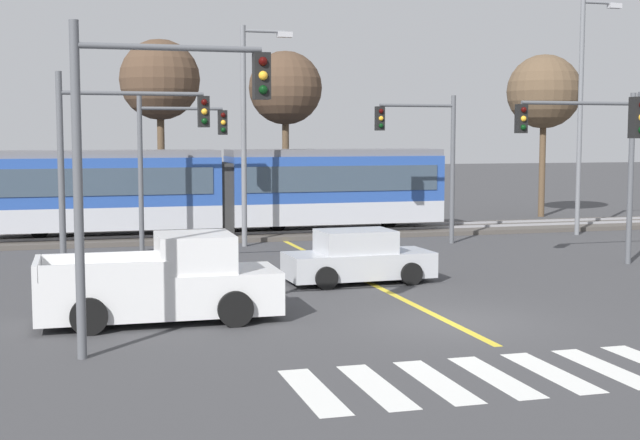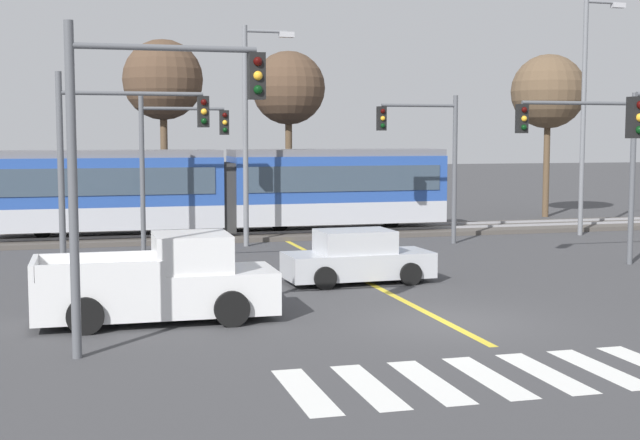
# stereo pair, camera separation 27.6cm
# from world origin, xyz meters

# --- Properties ---
(ground_plane) EXTENTS (200.00, 200.00, 0.00)m
(ground_plane) POSITION_xyz_m (0.00, 0.00, 0.00)
(ground_plane) COLOR #3D3D3F
(track_bed) EXTENTS (120.00, 4.00, 0.18)m
(track_bed) POSITION_xyz_m (0.00, 17.83, 0.09)
(track_bed) COLOR #4C4742
(track_bed) RESTS_ON ground
(rail_near) EXTENTS (120.00, 0.08, 0.10)m
(rail_near) POSITION_xyz_m (0.00, 17.11, 0.23)
(rail_near) COLOR #939399
(rail_near) RESTS_ON track_bed
(rail_far) EXTENTS (120.00, 0.08, 0.10)m
(rail_far) POSITION_xyz_m (0.00, 18.55, 0.23)
(rail_far) COLOR #939399
(rail_far) RESTS_ON track_bed
(light_rail_tram) EXTENTS (18.50, 2.64, 3.43)m
(light_rail_tram) POSITION_xyz_m (-2.15, 17.82, 2.05)
(light_rail_tram) COLOR #B7BAC1
(light_rail_tram) RESTS_ON track_bed
(crosswalk_stripe_0) EXTENTS (0.57, 2.80, 0.01)m
(crosswalk_stripe_0) POSITION_xyz_m (-4.40, -4.43, 0.00)
(crosswalk_stripe_0) COLOR silver
(crosswalk_stripe_0) RESTS_ON ground
(crosswalk_stripe_1) EXTENTS (0.57, 2.80, 0.01)m
(crosswalk_stripe_1) POSITION_xyz_m (-3.30, -4.43, 0.00)
(crosswalk_stripe_1) COLOR silver
(crosswalk_stripe_1) RESTS_ON ground
(crosswalk_stripe_2) EXTENTS (0.57, 2.80, 0.01)m
(crosswalk_stripe_2) POSITION_xyz_m (-2.20, -4.43, 0.00)
(crosswalk_stripe_2) COLOR silver
(crosswalk_stripe_2) RESTS_ON ground
(crosswalk_stripe_3) EXTENTS (0.57, 2.80, 0.01)m
(crosswalk_stripe_3) POSITION_xyz_m (-1.10, -4.43, 0.00)
(crosswalk_stripe_3) COLOR silver
(crosswalk_stripe_3) RESTS_ON ground
(crosswalk_stripe_4) EXTENTS (0.57, 2.80, 0.01)m
(crosswalk_stripe_4) POSITION_xyz_m (0.00, -4.44, 0.00)
(crosswalk_stripe_4) COLOR silver
(crosswalk_stripe_4) RESTS_ON ground
(crosswalk_stripe_5) EXTENTS (0.57, 2.80, 0.01)m
(crosswalk_stripe_5) POSITION_xyz_m (1.10, -4.44, 0.00)
(crosswalk_stripe_5) COLOR silver
(crosswalk_stripe_5) RESTS_ON ground
(lane_centre_line) EXTENTS (0.20, 18.26, 0.01)m
(lane_centre_line) POSITION_xyz_m (0.00, 6.70, 0.00)
(lane_centre_line) COLOR gold
(lane_centre_line) RESTS_ON ground
(sedan_crossing) EXTENTS (4.26, 2.03, 1.52)m
(sedan_crossing) POSITION_xyz_m (-0.29, 5.72, 0.70)
(sedan_crossing) COLOR #B7BABF
(sedan_crossing) RESTS_ON ground
(pickup_truck) EXTENTS (5.42, 2.29, 1.98)m
(pickup_truck) POSITION_xyz_m (-6.17, 1.85, 0.84)
(pickup_truck) COLOR silver
(pickup_truck) RESTS_ON ground
(traffic_light_near_left) EXTENTS (3.75, 0.38, 6.32)m
(traffic_light_near_left) POSITION_xyz_m (-6.82, -1.17, 4.16)
(traffic_light_near_left) COLOR #515459
(traffic_light_near_left) RESTS_ON ground
(traffic_light_far_left) EXTENTS (3.25, 0.38, 5.62)m
(traffic_light_far_left) POSITION_xyz_m (-4.61, 14.31, 3.69)
(traffic_light_far_left) COLOR #515459
(traffic_light_far_left) RESTS_ON ground
(traffic_light_mid_right) EXTENTS (4.25, 0.38, 5.57)m
(traffic_light_mid_right) POSITION_xyz_m (7.89, 6.83, 3.77)
(traffic_light_mid_right) COLOR #515459
(traffic_light_mid_right) RESTS_ON ground
(traffic_light_mid_left) EXTENTS (4.25, 0.38, 5.97)m
(traffic_light_mid_left) POSITION_xyz_m (-6.96, 7.50, 3.92)
(traffic_light_mid_left) COLOR #515459
(traffic_light_mid_left) RESTS_ON ground
(traffic_light_far_right) EXTENTS (3.25, 0.38, 5.73)m
(traffic_light_far_right) POSITION_xyz_m (5.00, 13.49, 3.78)
(traffic_light_far_right) COLOR #515459
(traffic_light_far_right) RESTS_ON ground
(street_lamp_centre) EXTENTS (1.98, 0.28, 8.27)m
(street_lamp_centre) POSITION_xyz_m (-1.68, 14.76, 4.68)
(street_lamp_centre) COLOR slate
(street_lamp_centre) RESTS_ON ground
(street_lamp_east) EXTENTS (1.87, 0.28, 9.88)m
(street_lamp_east) POSITION_xyz_m (12.56, 14.78, 5.49)
(street_lamp_east) COLOR slate
(street_lamp_east) RESTS_ON ground
(bare_tree_west) EXTENTS (3.52, 3.52, 8.38)m
(bare_tree_west) POSITION_xyz_m (-4.28, 21.47, 6.57)
(bare_tree_west) COLOR brown
(bare_tree_west) RESTS_ON ground
(bare_tree_east) EXTENTS (3.39, 3.39, 8.07)m
(bare_tree_east) POSITION_xyz_m (1.51, 22.08, 6.32)
(bare_tree_east) COLOR brown
(bare_tree_east) RESTS_ON ground
(bare_tree_far_east) EXTENTS (3.76, 3.76, 8.29)m
(bare_tree_far_east) POSITION_xyz_m (15.23, 22.69, 6.37)
(bare_tree_far_east) COLOR brown
(bare_tree_far_east) RESTS_ON ground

